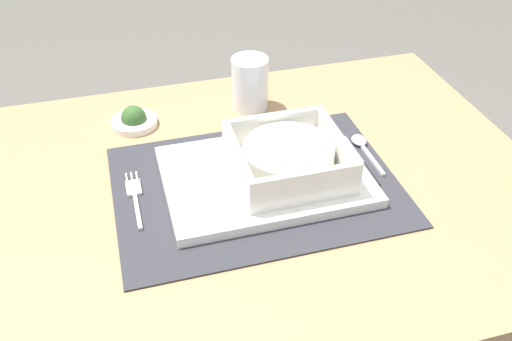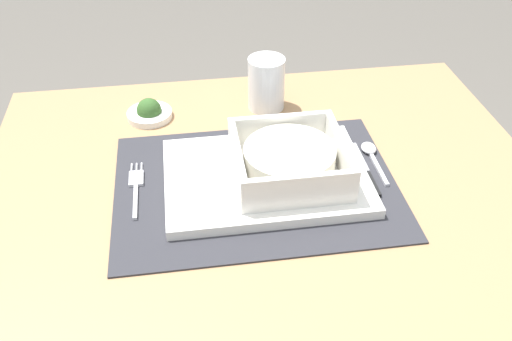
{
  "view_description": "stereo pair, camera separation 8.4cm",
  "coord_description": "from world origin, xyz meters",
  "px_view_note": "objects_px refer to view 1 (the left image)",
  "views": [
    {
      "loc": [
        -0.19,
        -0.65,
        1.25
      ],
      "look_at": [
        -0.02,
        -0.01,
        0.74
      ],
      "focal_mm": 39.54,
      "sensor_mm": 36.0,
      "label": 1
    },
    {
      "loc": [
        -0.11,
        -0.66,
        1.25
      ],
      "look_at": [
        -0.02,
        -0.01,
        0.74
      ],
      "focal_mm": 39.54,
      "sensor_mm": 36.0,
      "label": 2
    }
  ],
  "objects_px": {
    "dining_table": "(264,235)",
    "drinking_glass": "(250,86)",
    "porridge_bowl": "(288,158)",
    "spoon": "(362,145)",
    "fork": "(135,195)",
    "condiment_saucer": "(134,120)",
    "butter_knife": "(360,164)"
  },
  "relations": [
    {
      "from": "porridge_bowl",
      "to": "spoon",
      "type": "height_order",
      "value": "porridge_bowl"
    },
    {
      "from": "fork",
      "to": "butter_knife",
      "type": "relative_size",
      "value": 0.96
    },
    {
      "from": "spoon",
      "to": "butter_knife",
      "type": "xyz_separation_m",
      "value": [
        -0.02,
        -0.05,
        -0.0
      ]
    },
    {
      "from": "dining_table",
      "to": "condiment_saucer",
      "type": "relative_size",
      "value": 10.89
    },
    {
      "from": "butter_knife",
      "to": "condiment_saucer",
      "type": "relative_size",
      "value": 1.71
    },
    {
      "from": "fork",
      "to": "butter_knife",
      "type": "xyz_separation_m",
      "value": [
        0.35,
        -0.02,
        0.0
      ]
    },
    {
      "from": "dining_table",
      "to": "fork",
      "type": "relative_size",
      "value": 6.63
    },
    {
      "from": "fork",
      "to": "spoon",
      "type": "relative_size",
      "value": 1.16
    },
    {
      "from": "porridge_bowl",
      "to": "fork",
      "type": "distance_m",
      "value": 0.23
    },
    {
      "from": "fork",
      "to": "condiment_saucer",
      "type": "bearing_deg",
      "value": 85.09
    },
    {
      "from": "dining_table",
      "to": "drinking_glass",
      "type": "distance_m",
      "value": 0.27
    },
    {
      "from": "porridge_bowl",
      "to": "condiment_saucer",
      "type": "relative_size",
      "value": 2.06
    },
    {
      "from": "dining_table",
      "to": "condiment_saucer",
      "type": "distance_m",
      "value": 0.3
    },
    {
      "from": "fork",
      "to": "condiment_saucer",
      "type": "xyz_separation_m",
      "value": [
        0.02,
        0.2,
        0.01
      ]
    },
    {
      "from": "spoon",
      "to": "condiment_saucer",
      "type": "xyz_separation_m",
      "value": [
        -0.36,
        0.17,
        0.0
      ]
    },
    {
      "from": "drinking_glass",
      "to": "porridge_bowl",
      "type": "bearing_deg",
      "value": -90.64
    },
    {
      "from": "spoon",
      "to": "drinking_glass",
      "type": "relative_size",
      "value": 1.18
    },
    {
      "from": "fork",
      "to": "condiment_saucer",
      "type": "distance_m",
      "value": 0.2
    },
    {
      "from": "porridge_bowl",
      "to": "condiment_saucer",
      "type": "height_order",
      "value": "porridge_bowl"
    },
    {
      "from": "fork",
      "to": "spoon",
      "type": "distance_m",
      "value": 0.38
    },
    {
      "from": "dining_table",
      "to": "condiment_saucer",
      "type": "xyz_separation_m",
      "value": [
        -0.18,
        0.21,
        0.12
      ]
    },
    {
      "from": "fork",
      "to": "butter_knife",
      "type": "height_order",
      "value": "butter_knife"
    },
    {
      "from": "dining_table",
      "to": "drinking_glass",
      "type": "height_order",
      "value": "drinking_glass"
    },
    {
      "from": "dining_table",
      "to": "condiment_saucer",
      "type": "bearing_deg",
      "value": 129.29
    },
    {
      "from": "porridge_bowl",
      "to": "drinking_glass",
      "type": "distance_m",
      "value": 0.23
    },
    {
      "from": "porridge_bowl",
      "to": "drinking_glass",
      "type": "height_order",
      "value": "drinking_glass"
    },
    {
      "from": "spoon",
      "to": "drinking_glass",
      "type": "xyz_separation_m",
      "value": [
        -0.14,
        0.18,
        0.04
      ]
    },
    {
      "from": "spoon",
      "to": "condiment_saucer",
      "type": "distance_m",
      "value": 0.39
    },
    {
      "from": "spoon",
      "to": "drinking_glass",
      "type": "bearing_deg",
      "value": 126.88
    },
    {
      "from": "fork",
      "to": "spoon",
      "type": "height_order",
      "value": "spoon"
    },
    {
      "from": "porridge_bowl",
      "to": "spoon",
      "type": "xyz_separation_m",
      "value": [
        0.15,
        0.05,
        -0.03
      ]
    },
    {
      "from": "dining_table",
      "to": "butter_knife",
      "type": "distance_m",
      "value": 0.2
    }
  ]
}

